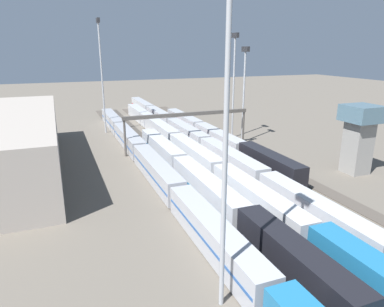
# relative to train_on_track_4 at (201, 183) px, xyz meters

# --- Properties ---
(ground_plane) EXTENTS (400.00, 400.00, 0.00)m
(ground_plane) POSITION_rel_train_on_track_4_xyz_m (18.19, -7.50, -2.08)
(ground_plane) COLOR #60594F
(track_bed_0) EXTENTS (140.00, 2.80, 0.12)m
(track_bed_0) POSITION_rel_train_on_track_4_xyz_m (18.19, -20.00, -2.02)
(track_bed_0) COLOR #4C443D
(track_bed_0) RESTS_ON ground_plane
(track_bed_1) EXTENTS (140.00, 2.80, 0.12)m
(track_bed_1) POSITION_rel_train_on_track_4_xyz_m (18.19, -15.00, -2.02)
(track_bed_1) COLOR #4C443D
(track_bed_1) RESTS_ON ground_plane
(track_bed_2) EXTENTS (140.00, 2.80, 0.12)m
(track_bed_2) POSITION_rel_train_on_track_4_xyz_m (18.19, -10.00, -2.02)
(track_bed_2) COLOR #4C443D
(track_bed_2) RESTS_ON ground_plane
(track_bed_3) EXTENTS (140.00, 2.80, 0.12)m
(track_bed_3) POSITION_rel_train_on_track_4_xyz_m (18.19, -5.00, -2.02)
(track_bed_3) COLOR #4C443D
(track_bed_3) RESTS_ON ground_plane
(track_bed_4) EXTENTS (140.00, 2.80, 0.12)m
(track_bed_4) POSITION_rel_train_on_track_4_xyz_m (18.19, 0.00, -2.02)
(track_bed_4) COLOR #3D3833
(track_bed_4) RESTS_ON ground_plane
(track_bed_5) EXTENTS (140.00, 2.80, 0.12)m
(track_bed_5) POSITION_rel_train_on_track_4_xyz_m (18.19, 5.00, -2.02)
(track_bed_5) COLOR #4C443D
(track_bed_5) RESTS_ON ground_plane
(train_on_track_4) EXTENTS (66.40, 3.06, 4.40)m
(train_on_track_4) POSITION_rel_train_on_track_4_xyz_m (0.00, 0.00, 0.00)
(train_on_track_4) COLOR black
(train_on_track_4) RESTS_ON ground_plane
(train_on_track_1) EXTENTS (66.40, 3.06, 4.40)m
(train_on_track_1) POSITION_rel_train_on_track_4_xyz_m (27.08, -15.00, 0.01)
(train_on_track_1) COLOR black
(train_on_track_1) RESTS_ON ground_plane
(train_on_track_2) EXTENTS (139.00, 3.06, 4.40)m
(train_on_track_2) POSITION_rel_train_on_track_4_xyz_m (23.18, -10.00, -0.04)
(train_on_track_2) COLOR #1E6B9E
(train_on_track_2) RESTS_ON ground_plane
(train_on_track_5) EXTENTS (114.80, 3.06, 4.40)m
(train_on_track_5) POSITION_rel_train_on_track_4_xyz_m (10.55, 5.00, -0.01)
(train_on_track_5) COLOR #1E6B9E
(train_on_track_5) RESTS_ON ground_plane
(train_on_track_3) EXTENTS (114.80, 3.00, 4.40)m
(train_on_track_3) POSITION_rel_train_on_track_4_xyz_m (16.75, -5.00, -0.00)
(train_on_track_3) COLOR #1E6B9E
(train_on_track_3) RESTS_ON ground_plane
(light_mast_0) EXTENTS (2.80, 0.70, 23.25)m
(light_mast_0) POSITION_rel_train_on_track_4_xyz_m (27.16, -22.63, 13.08)
(light_mast_0) COLOR #9EA0A5
(light_mast_0) RESTS_ON ground_plane
(light_mast_1) EXTENTS (2.80, 0.70, 30.36)m
(light_mast_1) POSITION_rel_train_on_track_4_xyz_m (50.41, 7.95, 16.97)
(light_mast_1) COLOR #9EA0A5
(light_mast_1) RESTS_ON ground_plane
(light_mast_2) EXTENTS (2.80, 0.70, 26.48)m
(light_mast_2) POSITION_rel_train_on_track_4_xyz_m (32.15, -22.43, 14.86)
(light_mast_2) COLOR #9EA0A5
(light_mast_2) RESTS_ON ground_plane
(light_mast_3) EXTENTS (2.80, 0.70, 30.90)m
(light_mast_3) POSITION_rel_train_on_track_4_xyz_m (-24.01, 8.00, 17.26)
(light_mast_3) COLOR #9EA0A5
(light_mast_3) RESTS_ON ground_plane
(signal_gantry) EXTENTS (0.70, 30.00, 8.80)m
(signal_gantry) POSITION_rel_train_on_track_4_xyz_m (25.77, -7.50, 5.48)
(signal_gantry) COLOR #4C4742
(signal_gantry) RESTS_ON ground_plane
(maintenance_shed) EXTENTS (53.20, 14.44, 10.99)m
(maintenance_shed) POSITION_rel_train_on_track_4_xyz_m (24.16, 27.95, 3.42)
(maintenance_shed) COLOR #9E9389
(maintenance_shed) RESTS_ON ground_plane
(control_tower) EXTENTS (6.00, 6.00, 12.92)m
(control_tower) POSITION_rel_train_on_track_4_xyz_m (-0.71, -31.52, 5.50)
(control_tower) COLOR gray
(control_tower) RESTS_ON ground_plane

